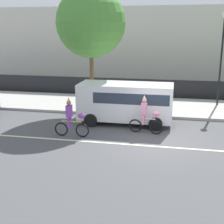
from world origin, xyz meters
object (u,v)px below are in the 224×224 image
at_px(parade_cyclist_purple, 72,120).
at_px(parked_van_white, 127,100).
at_px(street_lamp_post, 222,45).
at_px(parade_cyclist_pink, 146,117).

xyz_separation_m(parade_cyclist_purple, parked_van_white, (2.24, 2.67, 0.44)).
bearing_deg(street_lamp_post, parade_cyclist_purple, -135.39).
bearing_deg(parade_cyclist_purple, street_lamp_post, 44.61).
height_order(parade_cyclist_purple, street_lamp_post, street_lamp_post).
bearing_deg(parade_cyclist_pink, street_lamp_post, 56.68).
bearing_deg(street_lamp_post, parked_van_white, -138.00).
xyz_separation_m(parked_van_white, street_lamp_post, (5.29, 4.77, 2.71)).
height_order(parade_cyclist_purple, parade_cyclist_pink, same).
height_order(parade_cyclist_pink, street_lamp_post, street_lamp_post).
xyz_separation_m(parade_cyclist_pink, parked_van_white, (-1.18, 1.49, 0.44)).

